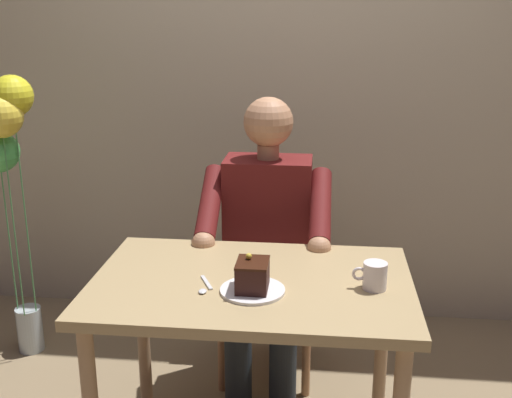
{
  "coord_description": "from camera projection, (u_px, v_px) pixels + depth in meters",
  "views": [
    {
      "loc": [
        -0.22,
        1.9,
        1.59
      ],
      "look_at": [
        -0.0,
        -0.1,
        0.98
      ],
      "focal_mm": 44.14,
      "sensor_mm": 36.0,
      "label": 1
    }
  ],
  "objects": [
    {
      "name": "cake_slice",
      "position": [
        252.0,
        275.0,
        1.98
      ],
      "size": [
        0.1,
        0.12,
        0.11
      ],
      "color": "#341916",
      "rests_on": "dessert_plate"
    },
    {
      "name": "seated_person",
      "position": [
        266.0,
        244.0,
        2.61
      ],
      "size": [
        0.53,
        0.58,
        1.25
      ],
      "color": "#5E1717",
      "rests_on": "ground"
    },
    {
      "name": "chair",
      "position": [
        269.0,
        264.0,
        2.82
      ],
      "size": [
        0.42,
        0.42,
        0.89
      ],
      "color": "#B37C53",
      "rests_on": "ground"
    },
    {
      "name": "balloon_display",
      "position": [
        8.0,
        155.0,
        2.75
      ],
      "size": [
        0.28,
        0.25,
        1.32
      ],
      "color": "#B2C1C6",
      "rests_on": "ground"
    },
    {
      "name": "dessert_spoon",
      "position": [
        204.0,
        287.0,
        2.02
      ],
      "size": [
        0.06,
        0.14,
        0.01
      ],
      "color": "silver",
      "rests_on": "dining_table"
    },
    {
      "name": "coffee_cup",
      "position": [
        374.0,
        275.0,
        2.01
      ],
      "size": [
        0.11,
        0.08,
        0.09
      ],
      "color": "silver",
      "rests_on": "dining_table"
    },
    {
      "name": "dessert_plate",
      "position": [
        253.0,
        290.0,
        2.0
      ],
      "size": [
        0.21,
        0.21,
        0.01
      ],
      "primitive_type": "cylinder",
      "color": "white",
      "rests_on": "dining_table"
    },
    {
      "name": "cafe_rear_panel",
      "position": [
        281.0,
        27.0,
        3.09
      ],
      "size": [
        6.4,
        0.12,
        3.0
      ],
      "primitive_type": "cube",
      "color": "#BAAE94",
      "rests_on": "ground"
    },
    {
      "name": "dining_table",
      "position": [
        252.0,
        305.0,
        2.11
      ],
      "size": [
        1.06,
        0.7,
        0.73
      ],
      "color": "tan",
      "rests_on": "ground"
    }
  ]
}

